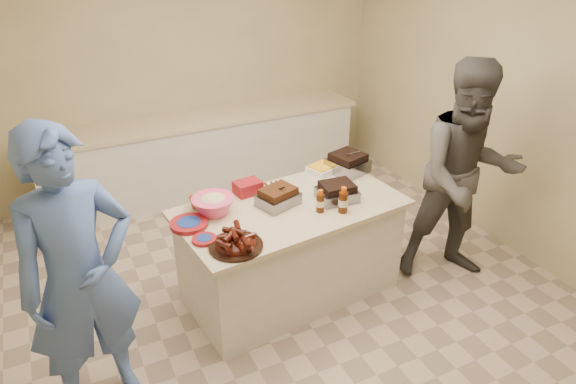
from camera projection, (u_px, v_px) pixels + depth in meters
name	position (u px, v px, depth m)	size (l,w,h in m)	color
room	(290.00, 299.00, 4.30)	(4.50, 5.00, 2.70)	#C6B783
back_counter	(204.00, 154.00, 5.83)	(3.60, 0.64, 0.90)	silver
island	(291.00, 291.00, 4.38)	(1.76, 0.93, 0.83)	silver
rib_platter	(236.00, 247.00, 3.49)	(0.38, 0.38, 0.15)	#451007
pulled_pork_tray	(278.00, 205.00, 4.01)	(0.30, 0.23, 0.09)	#47230F
brisket_tray	(337.00, 199.00, 4.09)	(0.30, 0.25, 0.09)	black
roasting_pan	(347.00, 172.00, 4.54)	(0.30, 0.30, 0.12)	gray
coleslaw_bowl	(214.00, 213.00, 3.90)	(0.32, 0.32, 0.22)	#EC4A73
sausage_plate	(273.00, 190.00, 4.23)	(0.27, 0.27, 0.05)	silver
mac_cheese_dish	(324.00, 171.00, 4.54)	(0.27, 0.20, 0.07)	yellow
bbq_bottle_a	(320.00, 211.00, 3.92)	(0.06, 0.06, 0.18)	#3F1905
bbq_bottle_b	(343.00, 212.00, 3.91)	(0.07, 0.07, 0.21)	#3F1905
mustard_bottle	(268.00, 209.00, 3.95)	(0.05, 0.05, 0.13)	#FECD00
sauce_bowl	(284.00, 200.00, 4.08)	(0.14, 0.04, 0.14)	silver
plate_stack_large	(189.00, 226.00, 3.73)	(0.28, 0.28, 0.03)	maroon
plate_stack_small	(204.00, 241.00, 3.56)	(0.17, 0.17, 0.02)	maroon
plastic_cup	(197.00, 208.00, 3.97)	(0.10, 0.10, 0.10)	#9C4217
basket_stack	(248.00, 193.00, 4.18)	(0.21, 0.16, 0.10)	maroon
guest_gray	(449.00, 271.00, 4.64)	(0.93, 1.91, 0.72)	#4C4944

